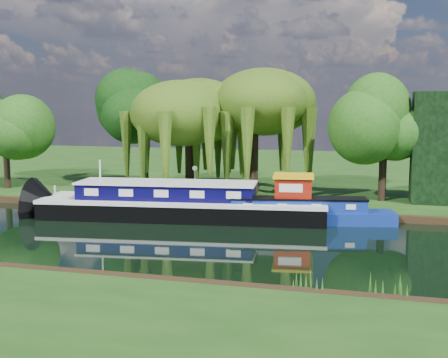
# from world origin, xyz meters

# --- Properties ---
(ground) EXTENTS (120.00, 120.00, 0.00)m
(ground) POSITION_xyz_m (0.00, 0.00, 0.00)
(ground) COLOR black
(far_bank) EXTENTS (120.00, 52.00, 0.45)m
(far_bank) POSITION_xyz_m (0.00, 34.00, 0.23)
(far_bank) COLOR #173F11
(far_bank) RESTS_ON ground
(dutch_barge) EXTENTS (19.28, 6.52, 3.99)m
(dutch_barge) POSITION_xyz_m (1.32, 5.77, 0.99)
(dutch_barge) COLOR black
(dutch_barge) RESTS_ON ground
(narrowboat) EXTENTS (12.32, 4.43, 1.77)m
(narrowboat) POSITION_xyz_m (8.80, 6.20, 0.63)
(narrowboat) COLOR navy
(narrowboat) RESTS_ON ground
(red_dinghy) EXTENTS (3.05, 2.46, 0.56)m
(red_dinghy) POSITION_xyz_m (-9.44, 6.72, 0.00)
(red_dinghy) COLOR maroon
(red_dinghy) RESTS_ON ground
(willow_left) EXTENTS (7.22, 7.22, 8.66)m
(willow_left) POSITION_xyz_m (-0.94, 13.59, 6.74)
(willow_left) COLOR black
(willow_left) RESTS_ON far_bank
(willow_right) EXTENTS (7.45, 7.45, 9.08)m
(willow_right) POSITION_xyz_m (4.17, 14.38, 7.07)
(willow_right) COLOR black
(willow_right) RESTS_ON far_bank
(tree_far_left) EXTENTS (4.76, 4.76, 7.67)m
(tree_far_left) POSITION_xyz_m (-16.94, 12.25, 5.70)
(tree_far_left) COLOR black
(tree_far_left) RESTS_ON far_bank
(tree_far_mid) EXTENTS (5.70, 5.70, 9.33)m
(tree_far_mid) POSITION_xyz_m (-6.22, 16.92, 6.87)
(tree_far_mid) COLOR black
(tree_far_mid) RESTS_ON far_bank
(tree_far_right) EXTENTS (4.91, 4.91, 8.03)m
(tree_far_right) POSITION_xyz_m (14.03, 13.84, 5.98)
(tree_far_right) COLOR black
(tree_far_right) RESTS_ON far_bank
(lamppost) EXTENTS (0.36, 0.36, 2.56)m
(lamppost) POSITION_xyz_m (0.50, 10.50, 2.42)
(lamppost) COLOR silver
(lamppost) RESTS_ON far_bank
(mooring_posts) EXTENTS (19.16, 0.16, 1.00)m
(mooring_posts) POSITION_xyz_m (-0.50, 8.40, 0.95)
(mooring_posts) COLOR silver
(mooring_posts) RESTS_ON far_bank
(reeds_near) EXTENTS (33.70, 1.50, 1.10)m
(reeds_near) POSITION_xyz_m (6.87, -7.57, 0.55)
(reeds_near) COLOR #1C5617
(reeds_near) RESTS_ON ground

